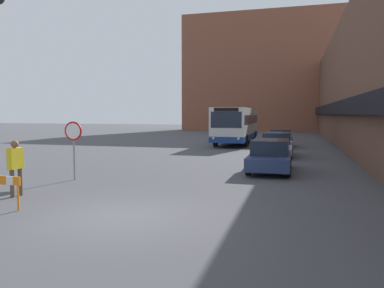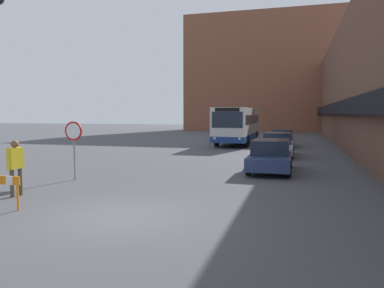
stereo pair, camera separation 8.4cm
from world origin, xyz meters
TOP-DOWN VIEW (x-y plane):
  - ground_plane at (0.00, 0.00)m, footprint 160.00×160.00m
  - building_row_right at (9.98, 24.00)m, footprint 5.50×60.00m
  - building_backdrop_far at (0.00, 51.85)m, footprint 26.00×8.00m
  - city_bus at (-0.73, 24.26)m, footprint 2.69×10.52m
  - parked_car_front at (3.20, 8.78)m, footprint 1.87×4.39m
  - parked_car_middle at (3.20, 15.21)m, footprint 1.90×4.41m
  - parked_car_back at (3.20, 21.96)m, footprint 1.82×4.47m
  - stop_sign at (-4.21, 4.41)m, footprint 0.76×0.08m
  - pedestrian at (-4.29, 1.28)m, footprint 0.29×0.58m
  - construction_barricade at (-3.43, -0.20)m, footprint 1.10×0.06m

SIDE VIEW (x-z plane):
  - ground_plane at x=0.00m, z-range 0.00..0.00m
  - construction_barricade at x=-3.43m, z-range 0.20..1.14m
  - parked_car_back at x=3.20m, z-range 0.01..1.40m
  - parked_car_front at x=3.20m, z-range 0.00..1.46m
  - parked_car_middle at x=3.20m, z-range 0.00..1.48m
  - pedestrian at x=-4.29m, z-range 0.18..1.99m
  - stop_sign at x=-4.21m, z-range 0.53..2.87m
  - city_bus at x=-0.73m, z-range 0.14..3.27m
  - building_row_right at x=9.98m, z-range -0.02..10.03m
  - building_backdrop_far at x=0.00m, z-range 0.00..17.89m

